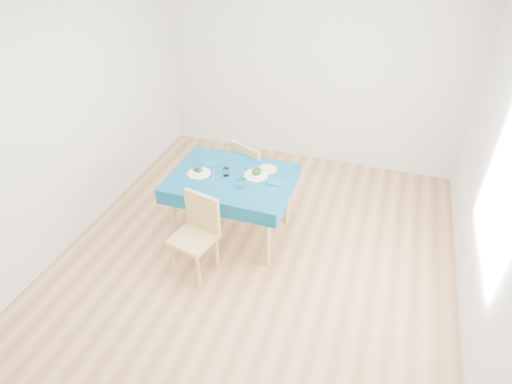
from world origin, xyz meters
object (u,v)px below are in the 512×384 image
(side_plate, at_px, (268,169))
(table, at_px, (232,205))
(bowl_far, at_px, (256,173))
(chair_near, at_px, (193,234))
(bowl_near, at_px, (199,171))
(chair_far, at_px, (257,161))

(side_plate, bearing_deg, table, -142.00)
(bowl_far, xyz_separation_m, side_plate, (0.07, 0.16, -0.03))
(chair_near, relative_size, bowl_near, 4.08)
(table, bearing_deg, chair_far, 85.28)
(chair_far, xyz_separation_m, bowl_near, (-0.39, -0.74, 0.24))
(side_plate, bearing_deg, bowl_near, -154.51)
(table, xyz_separation_m, chair_far, (0.06, 0.68, 0.18))
(table, height_order, chair_near, chair_near)
(side_plate, bearing_deg, chair_near, -116.38)
(side_plate, bearing_deg, bowl_far, -115.47)
(chair_near, height_order, bowl_far, chair_near)
(chair_near, xyz_separation_m, side_plate, (0.46, 0.93, 0.28))
(bowl_near, xyz_separation_m, bowl_far, (0.58, 0.16, 0.00))
(table, bearing_deg, bowl_near, -169.58)
(table, height_order, chair_far, chair_far)
(table, xyz_separation_m, bowl_near, (-0.33, -0.06, 0.42))
(bowl_near, bearing_deg, side_plate, 25.49)
(chair_near, height_order, chair_far, chair_far)
(bowl_near, xyz_separation_m, side_plate, (0.65, 0.31, -0.03))
(chair_far, bearing_deg, chair_near, 106.25)
(bowl_near, height_order, side_plate, bowl_near)
(bowl_far, bearing_deg, bowl_near, -164.98)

